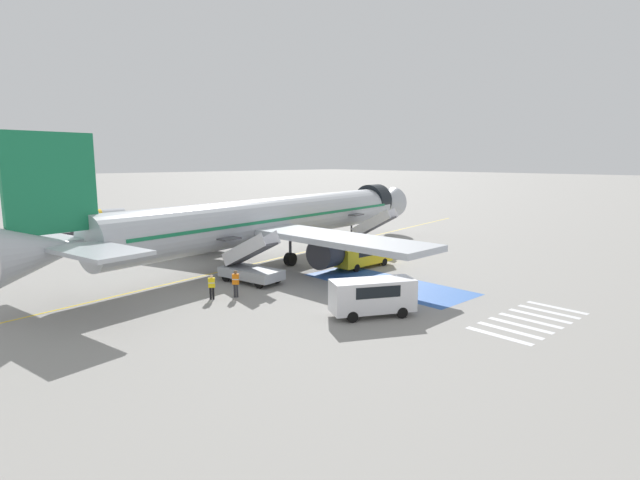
{
  "coord_description": "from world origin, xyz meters",
  "views": [
    {
      "loc": [
        -25.48,
        -34.52,
        8.91
      ],
      "look_at": [
        3.69,
        -3.03,
        1.96
      ],
      "focal_mm": 28.0,
      "sensor_mm": 36.0,
      "label": 1
    }
  ],
  "objects_px": {
    "ground_crew_0": "(212,285)",
    "ground_crew_2": "(325,246)",
    "airliner": "(272,220)",
    "boarding_stairs_aft": "(251,269)",
    "service_van_1": "(373,294)",
    "boarding_stairs_forward": "(374,239)",
    "ground_crew_1": "(236,282)",
    "fuel_tanker": "(94,224)",
    "service_van_0": "(362,254)"
  },
  "relations": [
    {
      "from": "airliner",
      "to": "boarding_stairs_aft",
      "type": "distance_m",
      "value": 8.87
    },
    {
      "from": "fuel_tanker",
      "to": "ground_crew_0",
      "type": "height_order",
      "value": "fuel_tanker"
    },
    {
      "from": "boarding_stairs_forward",
      "to": "boarding_stairs_aft",
      "type": "xyz_separation_m",
      "value": [
        -17.22,
        -3.11,
        -0.03
      ]
    },
    {
      "from": "service_van_1",
      "to": "ground_crew_2",
      "type": "bearing_deg",
      "value": 172.73
    },
    {
      "from": "airliner",
      "to": "ground_crew_0",
      "type": "height_order",
      "value": "airliner"
    },
    {
      "from": "boarding_stairs_aft",
      "to": "ground_crew_1",
      "type": "relative_size",
      "value": 3.05
    },
    {
      "from": "boarding_stairs_aft",
      "to": "ground_crew_2",
      "type": "relative_size",
      "value": 3.25
    },
    {
      "from": "fuel_tanker",
      "to": "boarding_stairs_forward",
      "type": "bearing_deg",
      "value": -138.39
    },
    {
      "from": "boarding_stairs_forward",
      "to": "fuel_tanker",
      "type": "height_order",
      "value": "boarding_stairs_forward"
    },
    {
      "from": "service_van_0",
      "to": "ground_crew_1",
      "type": "relative_size",
      "value": 3.12
    },
    {
      "from": "airliner",
      "to": "ground_crew_1",
      "type": "bearing_deg",
      "value": -58.54
    },
    {
      "from": "boarding_stairs_forward",
      "to": "fuel_tanker",
      "type": "bearing_deg",
      "value": 115.46
    },
    {
      "from": "boarding_stairs_aft",
      "to": "ground_crew_0",
      "type": "relative_size",
      "value": 3.36
    },
    {
      "from": "ground_crew_0",
      "to": "ground_crew_1",
      "type": "height_order",
      "value": "ground_crew_1"
    },
    {
      "from": "ground_crew_0",
      "to": "ground_crew_2",
      "type": "relative_size",
      "value": 0.97
    },
    {
      "from": "airliner",
      "to": "service_van_1",
      "type": "height_order",
      "value": "airliner"
    },
    {
      "from": "service_van_0",
      "to": "ground_crew_2",
      "type": "distance_m",
      "value": 5.51
    },
    {
      "from": "airliner",
      "to": "boarding_stairs_forward",
      "type": "xyz_separation_m",
      "value": [
        10.91,
        -2.54,
        -2.6
      ]
    },
    {
      "from": "fuel_tanker",
      "to": "ground_crew_2",
      "type": "height_order",
      "value": "fuel_tanker"
    },
    {
      "from": "service_van_0",
      "to": "service_van_1",
      "type": "height_order",
      "value": "service_van_1"
    },
    {
      "from": "ground_crew_2",
      "to": "service_van_0",
      "type": "bearing_deg",
      "value": -165.92
    },
    {
      "from": "boarding_stairs_aft",
      "to": "service_van_1",
      "type": "relative_size",
      "value": 1.08
    },
    {
      "from": "boarding_stairs_forward",
      "to": "service_van_1",
      "type": "xyz_separation_m",
      "value": [
        -16.72,
        -14.48,
        0.27
      ]
    },
    {
      "from": "airliner",
      "to": "ground_crew_2",
      "type": "distance_m",
      "value": 5.63
    },
    {
      "from": "fuel_tanker",
      "to": "ground_crew_0",
      "type": "bearing_deg",
      "value": -179.95
    },
    {
      "from": "service_van_1",
      "to": "ground_crew_1",
      "type": "relative_size",
      "value": 2.82
    },
    {
      "from": "service_van_1",
      "to": "ground_crew_2",
      "type": "height_order",
      "value": "service_van_1"
    },
    {
      "from": "boarding_stairs_forward",
      "to": "ground_crew_1",
      "type": "xyz_separation_m",
      "value": [
        -20.28,
        -5.81,
        0.03
      ]
    },
    {
      "from": "airliner",
      "to": "service_van_0",
      "type": "distance_m",
      "value": 8.79
    },
    {
      "from": "ground_crew_0",
      "to": "fuel_tanker",
      "type": "bearing_deg",
      "value": 121.54
    },
    {
      "from": "boarding_stairs_forward",
      "to": "ground_crew_2",
      "type": "xyz_separation_m",
      "value": [
        -6.44,
        0.34,
        -0.04
      ]
    },
    {
      "from": "boarding_stairs_forward",
      "to": "service_van_0",
      "type": "relative_size",
      "value": 0.98
    },
    {
      "from": "boarding_stairs_forward",
      "to": "boarding_stairs_aft",
      "type": "bearing_deg",
      "value": 180.0
    },
    {
      "from": "service_van_1",
      "to": "ground_crew_2",
      "type": "relative_size",
      "value": 3.0
    },
    {
      "from": "boarding_stairs_aft",
      "to": "service_van_1",
      "type": "bearing_deg",
      "value": -97.69
    },
    {
      "from": "airliner",
      "to": "boarding_stairs_aft",
      "type": "bearing_deg",
      "value": -58.44
    },
    {
      "from": "boarding_stairs_aft",
      "to": "fuel_tanker",
      "type": "height_order",
      "value": "boarding_stairs_aft"
    },
    {
      "from": "airliner",
      "to": "ground_crew_2",
      "type": "xyz_separation_m",
      "value": [
        4.47,
        -2.19,
        -2.64
      ]
    },
    {
      "from": "ground_crew_0",
      "to": "ground_crew_2",
      "type": "bearing_deg",
      "value": 57.31
    },
    {
      "from": "fuel_tanker",
      "to": "boarding_stairs_aft",
      "type": "bearing_deg",
      "value": -171.53
    },
    {
      "from": "boarding_stairs_forward",
      "to": "fuel_tanker",
      "type": "distance_m",
      "value": 31.73
    },
    {
      "from": "ground_crew_1",
      "to": "ground_crew_2",
      "type": "xyz_separation_m",
      "value": [
        13.84,
        6.16,
        -0.07
      ]
    },
    {
      "from": "airliner",
      "to": "fuel_tanker",
      "type": "height_order",
      "value": "airliner"
    },
    {
      "from": "fuel_tanker",
      "to": "ground_crew_2",
      "type": "xyz_separation_m",
      "value": [
        12.07,
        -25.42,
        -0.71
      ]
    },
    {
      "from": "service_van_1",
      "to": "ground_crew_0",
      "type": "height_order",
      "value": "service_van_1"
    },
    {
      "from": "airliner",
      "to": "fuel_tanker",
      "type": "xyz_separation_m",
      "value": [
        -7.61,
        23.22,
        -1.93
      ]
    },
    {
      "from": "boarding_stairs_forward",
      "to": "service_van_1",
      "type": "height_order",
      "value": "boarding_stairs_forward"
    },
    {
      "from": "service_van_0",
      "to": "ground_crew_2",
      "type": "relative_size",
      "value": 3.33
    },
    {
      "from": "boarding_stairs_forward",
      "to": "fuel_tanker",
      "type": "xyz_separation_m",
      "value": [
        -18.51,
        25.76,
        0.66
      ]
    },
    {
      "from": "fuel_tanker",
      "to": "service_van_0",
      "type": "relative_size",
      "value": 1.57
    }
  ]
}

